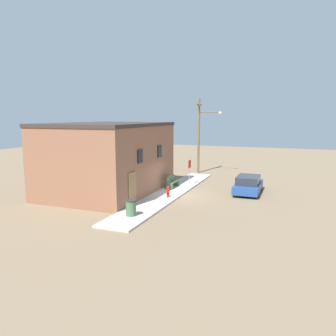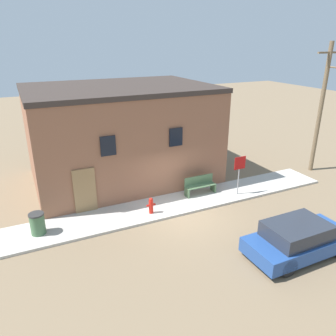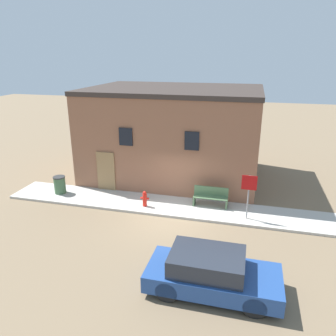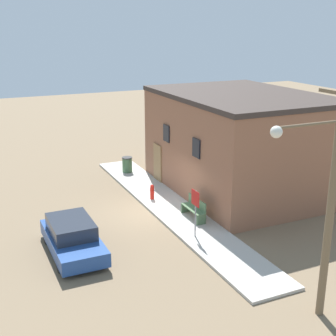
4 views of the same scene
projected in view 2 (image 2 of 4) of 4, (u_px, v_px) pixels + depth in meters
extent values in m
plane|color=#7A664C|center=(185.00, 215.00, 14.96)|extent=(80.00, 80.00, 0.00)
cube|color=#BCB7AD|center=(174.00, 204.00, 15.84)|extent=(16.94, 2.13, 0.11)
cube|color=#8E5B42|center=(121.00, 135.00, 18.31)|extent=(9.60, 6.90, 4.99)
cube|color=#382D28|center=(118.00, 88.00, 17.35)|extent=(9.70, 7.00, 0.24)
cube|color=black|center=(108.00, 146.00, 14.49)|extent=(0.70, 0.08, 0.90)
cube|color=black|center=(176.00, 137.00, 15.83)|extent=(0.70, 0.08, 0.90)
cube|color=#937047|center=(85.00, 192.00, 14.74)|extent=(1.00, 0.08, 2.20)
cylinder|color=red|center=(151.00, 207.00, 14.81)|extent=(0.20, 0.20, 0.63)
sphere|color=red|center=(151.00, 200.00, 14.68)|extent=(0.18, 0.18, 0.18)
cylinder|color=red|center=(148.00, 206.00, 14.72)|extent=(0.11, 0.09, 0.09)
cylinder|color=red|center=(154.00, 204.00, 14.84)|extent=(0.11, 0.09, 0.09)
cylinder|color=gray|center=(239.00, 176.00, 16.41)|extent=(0.06, 0.06, 2.02)
cube|color=red|center=(240.00, 163.00, 16.14)|extent=(0.65, 0.02, 0.65)
cube|color=#4C6B47|center=(187.00, 193.00, 16.38)|extent=(0.08, 0.44, 0.44)
cube|color=#4C6B47|center=(213.00, 187.00, 17.00)|extent=(0.08, 0.44, 0.44)
cube|color=#4C6B47|center=(201.00, 186.00, 16.60)|extent=(1.63, 0.44, 0.04)
cube|color=#4C6B47|center=(199.00, 180.00, 16.68)|extent=(1.63, 0.04, 0.46)
cylinder|color=#426642|center=(38.00, 224.00, 13.20)|extent=(0.58, 0.58, 0.85)
cylinder|color=#2D2D2D|center=(36.00, 214.00, 13.03)|extent=(0.61, 0.61, 0.06)
cylinder|color=brown|center=(320.00, 110.00, 18.86)|extent=(0.24, 0.24, 7.44)
cube|color=brown|center=(330.00, 52.00, 17.72)|extent=(1.80, 0.10, 0.10)
cylinder|color=black|center=(307.00, 227.00, 13.37)|extent=(0.68, 0.20, 0.68)
cylinder|color=black|center=(257.00, 243.00, 12.35)|extent=(0.68, 0.20, 0.68)
cylinder|color=black|center=(288.00, 267.00, 11.01)|extent=(0.68, 0.20, 0.68)
cube|color=#23478C|center=(299.00, 242.00, 12.14)|extent=(4.11, 1.79, 0.56)
cube|color=#282D38|center=(297.00, 231.00, 11.86)|extent=(2.26, 1.58, 0.57)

